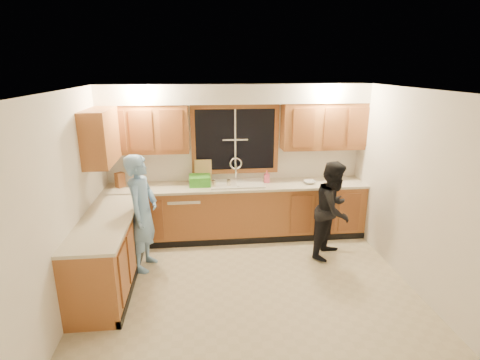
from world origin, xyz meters
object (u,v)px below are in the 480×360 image
woman (333,210)px  dish_crate (200,180)px  knife_block (120,180)px  man (142,213)px  dishwasher (186,216)px  bowl (310,182)px  sink (237,188)px  stove (97,276)px  soap_bottle (267,176)px

woman → dish_crate: bearing=107.8°
woman → knife_block: (-3.20, 0.85, 0.31)m
man → woman: size_ratio=1.13×
dishwasher → dish_crate: dish_crate is taller
dish_crate → bowl: (1.78, -0.10, -0.05)m
woman → knife_block: woman is taller
sink → stove: (-1.80, -1.82, -0.41)m
sink → knife_block: size_ratio=3.67×
sink → woman: bearing=-30.4°
dishwasher → man: man is taller
knife_block → woman: bearing=-59.6°
sink → woman: size_ratio=0.59×
dish_crate → soap_bottle: 1.10m
sink → man: man is taller
stove → knife_block: 1.97m
soap_bottle → man: bearing=-154.1°
dishwasher → dish_crate: bearing=8.9°
dishwasher → knife_block: (-1.00, 0.07, 0.63)m
sink → man: 1.64m
sink → knife_block: 1.86m
dishwasher → soap_bottle: soap_bottle is taller
man → soap_bottle: man is taller
stove → dish_crate: bearing=57.0°
dish_crate → soap_bottle: (1.10, 0.04, 0.02)m
knife_block → dishwasher: bearing=-48.9°
soap_bottle → dishwasher: bearing=-176.7°
dishwasher → bowl: size_ratio=4.29×
bowl → dishwasher: bearing=178.2°
man → stove: bearing=171.6°
knife_block → dish_crate: 1.25m
man → dish_crate: 1.20m
stove → woman: (3.15, 1.04, 0.28)m
man → knife_block: man is taller
stove → soap_bottle: size_ratio=4.48×
stove → bowl: size_ratio=4.71×
man → knife_block: (-0.46, 0.92, 0.21)m
woman → soap_bottle: size_ratio=7.27×
sink → soap_bottle: (0.50, 0.06, 0.16)m
dish_crate → dishwasher: bearing=-171.1°
dishwasher → knife_block: 1.18m
bowl → stove: bearing=-149.7°
sink → bowl: sink is taller
dish_crate → soap_bottle: size_ratio=1.67×
dishwasher → knife_block: knife_block is taller
knife_block → soap_bottle: knife_block is taller
stove → knife_block: (-0.05, 1.88, 0.59)m
stove → dish_crate: dish_crate is taller
stove → man: size_ratio=0.55×
knife_block → bowl: 3.04m
dishwasher → woman: woman is taller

